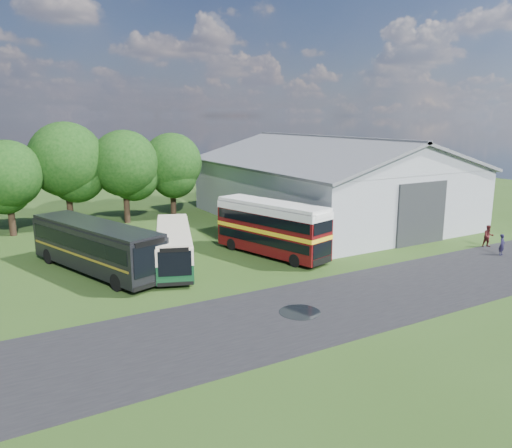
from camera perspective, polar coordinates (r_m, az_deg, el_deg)
ground at (r=29.68m, az=4.08°, el=-7.61°), size 120.00×120.00×0.00m
asphalt_road at (r=29.24m, az=12.35°, el=-8.19°), size 60.00×8.00×0.02m
puddle at (r=26.58m, az=5.02°, el=-10.06°), size 2.20×2.20×0.01m
storage_shed at (r=50.04m, az=8.21°, el=5.35°), size 18.80×24.80×8.15m
tree_left_b at (r=46.91m, az=-26.57°, el=5.07°), size 5.78×5.78×8.16m
tree_mid at (r=48.66m, az=-20.88°, el=6.88°), size 6.80×6.80×9.60m
tree_right_a at (r=48.77m, az=-14.81°, el=6.69°), size 6.26×6.26×8.83m
tree_right_b at (r=51.08m, az=-9.59°, el=6.88°), size 5.98×5.98×8.45m
shrub_front at (r=37.43m, az=6.07°, el=-3.42°), size 1.70×1.70×1.70m
shrub_mid at (r=39.01m, az=4.35°, el=-2.74°), size 1.60×1.60×1.60m
bus_green_single at (r=34.28m, az=-9.39°, el=-2.49°), size 5.47×9.99×2.70m
bus_maroon_double at (r=36.41m, az=1.80°, el=-0.57°), size 4.80×9.57×3.99m
bus_dark_single at (r=34.19m, az=-17.84°, el=-2.45°), size 6.36×12.12×3.27m
visitor_a at (r=40.90m, az=26.30°, el=-2.16°), size 0.65×0.51×1.58m
visitor_b at (r=42.95m, az=25.02°, el=-1.29°), size 1.04×0.95×1.73m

